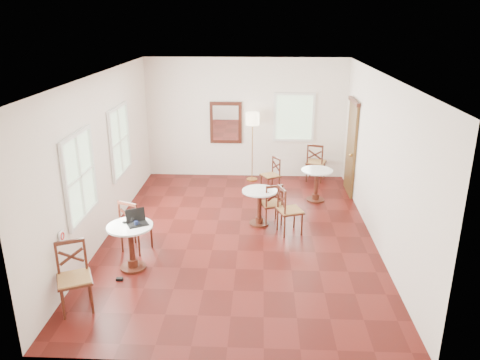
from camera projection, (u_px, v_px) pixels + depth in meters
The scene contains 17 objects.
ground at pixel (239, 235), 8.94m from camera, with size 7.00×7.00×0.00m, color #50110D.
room_shell at pixel (237, 135), 8.57m from camera, with size 5.02×7.02×3.01m.
cafe_table_near at pixel (131, 242), 7.59m from camera, with size 0.74×0.74×0.78m.
cafe_table_mid at pixel (259, 203), 9.23m from camera, with size 0.69×0.69×0.73m.
cafe_table_back at pixel (316, 182), 10.43m from camera, with size 0.69×0.69×0.73m.
chair_near_a at pixel (135, 225), 8.19m from camera, with size 0.59×0.59×0.97m.
chair_near_b at pixel (74, 277), 6.54m from camera, with size 0.61×0.61×1.00m.
chair_mid_a at pixel (272, 204), 9.27m from camera, with size 0.51×0.51×0.86m.
chair_mid_b at pixel (289, 210), 8.86m from camera, with size 0.55×0.55×0.94m.
chair_back_a at pixel (316, 162), 11.68m from camera, with size 0.57×0.57×0.97m.
chair_back_b at pixel (271, 175), 10.98m from camera, with size 0.52×0.52×0.83m.
floor_lamp at pixel (252, 123), 11.41m from camera, with size 0.33×0.33×1.72m.
laptop at pixel (137, 220), 7.54m from camera, with size 0.40×0.38×0.23m.
mouse at pixel (125, 222), 7.56m from camera, with size 0.09×0.06×0.03m, color black.
navy_mug at pixel (136, 223), 7.47m from camera, with size 0.10×0.06×0.08m.
water_glass at pixel (132, 221), 7.52m from camera, with size 0.06×0.06×0.10m, color white.
power_adapter at pixel (120, 279), 7.39m from camera, with size 0.11×0.06×0.04m, color black.
Camera 1 is at (0.38, -8.07, 3.97)m, focal length 35.07 mm.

